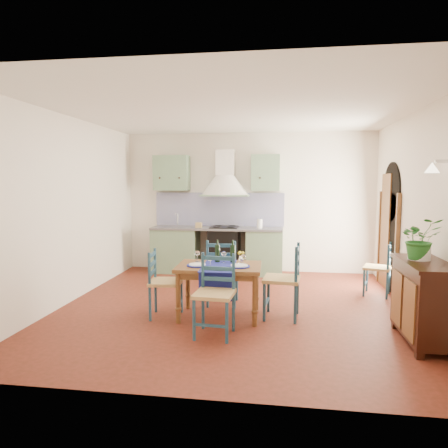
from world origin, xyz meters
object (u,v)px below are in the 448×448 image
(potted_plant, at_px, (420,239))
(sideboard, at_px, (424,299))
(dining_table, at_px, (219,271))
(chair_near, at_px, (215,294))

(potted_plant, bearing_deg, sideboard, -72.87)
(dining_table, bearing_deg, sideboard, -12.85)
(dining_table, relative_size, potted_plant, 2.35)
(dining_table, distance_m, sideboard, 2.48)
(sideboard, height_order, potted_plant, potted_plant)
(dining_table, height_order, sideboard, dining_table)
(dining_table, relative_size, sideboard, 1.08)
(sideboard, bearing_deg, potted_plant, 107.13)
(chair_near, xyz_separation_m, sideboard, (2.37, 0.09, 0.01))
(chair_near, relative_size, sideboard, 0.92)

